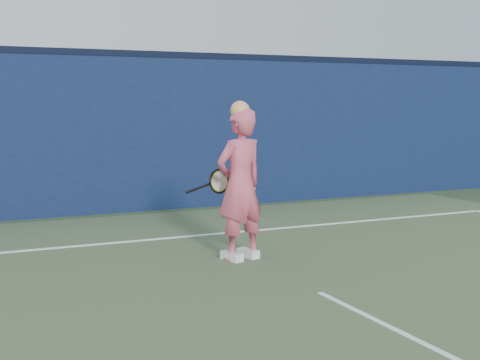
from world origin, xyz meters
name	(u,v)px	position (x,y,z in m)	size (l,w,h in m)	color
ground	(386,326)	(0.00, 0.00, 0.00)	(80.00, 80.00, 0.00)	#293F27
backstop_wall	(147,134)	(0.00, 6.50, 1.25)	(24.00, 0.40, 2.50)	#0C1736
wall_cap	(145,55)	(0.00, 6.50, 2.55)	(24.00, 0.42, 0.10)	black
player	(240,184)	(-0.10, 2.56, 0.86)	(0.71, 0.56, 1.79)	#CF5068
racket	(217,182)	(-0.22, 2.95, 0.85)	(0.56, 0.13, 0.30)	black
court_lines	(413,338)	(0.00, -0.33, 0.01)	(11.00, 12.04, 0.01)	white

